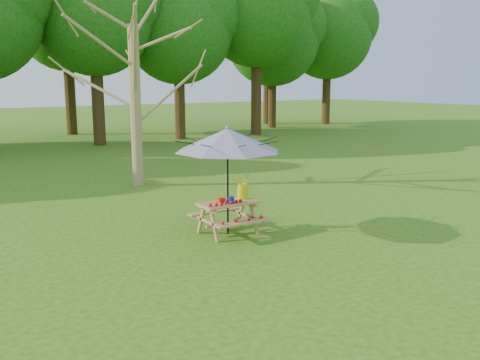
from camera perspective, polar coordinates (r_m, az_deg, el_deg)
picnic_table at (r=11.05m, az=-1.29°, el=-4.11°), size 1.20×1.32×0.67m
patio_umbrella at (r=10.75m, az=-1.33°, el=4.29°), size 2.66×2.66×2.25m
produce_bins at (r=10.93m, az=-1.57°, el=-2.13°), size 0.30×0.39×0.13m
tomatoes_row at (r=10.73m, az=-1.47°, el=-2.47°), size 0.77×0.13×0.07m
flower_bucket at (r=11.24m, az=0.29°, el=-0.58°), size 0.37×0.34×0.53m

